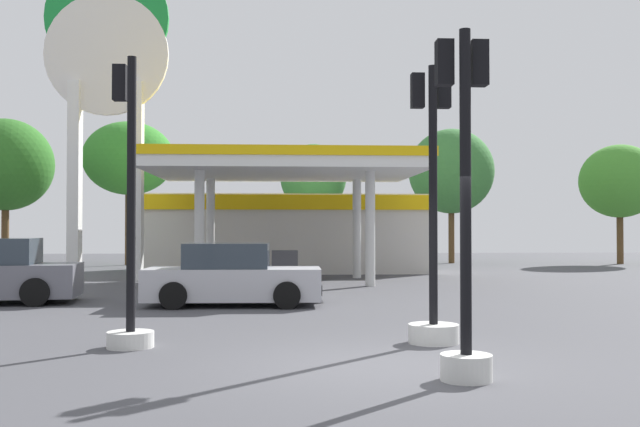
{
  "coord_description": "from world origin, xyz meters",
  "views": [
    {
      "loc": [
        -1.42,
        -9.75,
        1.86
      ],
      "look_at": [
        0.07,
        15.12,
        2.38
      ],
      "focal_mm": 40.83,
      "sensor_mm": 36.0,
      "label": 1
    }
  ],
  "objects_px": {
    "tree_4": "(620,181)",
    "car_2": "(232,277)",
    "tree_3": "(451,171)",
    "tree_2": "(313,178)",
    "station_pole_sign": "(107,75)",
    "traffic_signal_2": "(465,241)",
    "tree_1": "(129,159)",
    "traffic_signal_1": "(129,255)",
    "traffic_signal_0": "(433,255)",
    "tree_0": "(6,165)"
  },
  "relations": [
    {
      "from": "traffic_signal_2",
      "to": "tree_2",
      "type": "height_order",
      "value": "tree_2"
    },
    {
      "from": "station_pole_sign",
      "to": "tree_4",
      "type": "bearing_deg",
      "value": 25.05
    },
    {
      "from": "car_2",
      "to": "tree_1",
      "type": "relative_size",
      "value": 0.58
    },
    {
      "from": "car_2",
      "to": "traffic_signal_0",
      "type": "xyz_separation_m",
      "value": [
        3.61,
        -5.97,
        0.75
      ]
    },
    {
      "from": "car_2",
      "to": "tree_0",
      "type": "height_order",
      "value": "tree_0"
    },
    {
      "from": "station_pole_sign",
      "to": "traffic_signal_2",
      "type": "xyz_separation_m",
      "value": [
        8.32,
        -17.11,
        -5.57
      ]
    },
    {
      "from": "traffic_signal_0",
      "to": "tree_1",
      "type": "bearing_deg",
      "value": 111.37
    },
    {
      "from": "car_2",
      "to": "tree_3",
      "type": "relative_size",
      "value": 0.59
    },
    {
      "from": "traffic_signal_0",
      "to": "traffic_signal_1",
      "type": "relative_size",
      "value": 0.99
    },
    {
      "from": "station_pole_sign",
      "to": "car_2",
      "type": "xyz_separation_m",
      "value": [
        4.93,
        -8.25,
        -6.6
      ]
    },
    {
      "from": "traffic_signal_0",
      "to": "traffic_signal_2",
      "type": "distance_m",
      "value": 2.91
    },
    {
      "from": "traffic_signal_0",
      "to": "tree_2",
      "type": "xyz_separation_m",
      "value": [
        -0.62,
        26.32,
        3.07
      ]
    },
    {
      "from": "tree_3",
      "to": "tree_4",
      "type": "bearing_deg",
      "value": -9.4
    },
    {
      "from": "tree_0",
      "to": "tree_1",
      "type": "height_order",
      "value": "tree_0"
    },
    {
      "from": "car_2",
      "to": "traffic_signal_0",
      "type": "height_order",
      "value": "traffic_signal_0"
    },
    {
      "from": "tree_4",
      "to": "traffic_signal_0",
      "type": "bearing_deg",
      "value": -121.33
    },
    {
      "from": "traffic_signal_1",
      "to": "traffic_signal_2",
      "type": "height_order",
      "value": "traffic_signal_1"
    },
    {
      "from": "traffic_signal_1",
      "to": "tree_1",
      "type": "bearing_deg",
      "value": 101.41
    },
    {
      "from": "traffic_signal_2",
      "to": "station_pole_sign",
      "type": "bearing_deg",
      "value": 115.93
    },
    {
      "from": "traffic_signal_2",
      "to": "tree_4",
      "type": "bearing_deg",
      "value": 60.98
    },
    {
      "from": "tree_0",
      "to": "tree_2",
      "type": "distance_m",
      "value": 15.74
    },
    {
      "from": "car_2",
      "to": "tree_0",
      "type": "xyz_separation_m",
      "value": [
        -12.73,
        20.19,
        4.43
      ]
    },
    {
      "from": "traffic_signal_1",
      "to": "tree_2",
      "type": "relative_size",
      "value": 0.73
    },
    {
      "from": "traffic_signal_1",
      "to": "tree_0",
      "type": "xyz_separation_m",
      "value": [
        -11.49,
        26.32,
        3.66
      ]
    },
    {
      "from": "traffic_signal_1",
      "to": "tree_0",
      "type": "relative_size",
      "value": 0.61
    },
    {
      "from": "traffic_signal_2",
      "to": "tree_1",
      "type": "height_order",
      "value": "tree_1"
    },
    {
      "from": "car_2",
      "to": "tree_1",
      "type": "distance_m",
      "value": 21.37
    },
    {
      "from": "traffic_signal_1",
      "to": "tree_3",
      "type": "height_order",
      "value": "tree_3"
    },
    {
      "from": "station_pole_sign",
      "to": "tree_2",
      "type": "distance_m",
      "value": 14.73
    },
    {
      "from": "tree_2",
      "to": "station_pole_sign",
      "type": "bearing_deg",
      "value": -123.25
    },
    {
      "from": "traffic_signal_1",
      "to": "tree_1",
      "type": "distance_m",
      "value": 26.75
    },
    {
      "from": "tree_0",
      "to": "tree_3",
      "type": "bearing_deg",
      "value": 1.79
    },
    {
      "from": "station_pole_sign",
      "to": "traffic_signal_1",
      "type": "relative_size",
      "value": 2.51
    },
    {
      "from": "traffic_signal_1",
      "to": "traffic_signal_2",
      "type": "xyz_separation_m",
      "value": [
        4.62,
        -2.73,
        0.26
      ]
    },
    {
      "from": "station_pole_sign",
      "to": "tree_0",
      "type": "height_order",
      "value": "station_pole_sign"
    },
    {
      "from": "tree_2",
      "to": "tree_4",
      "type": "bearing_deg",
      "value": -3.06
    },
    {
      "from": "car_2",
      "to": "tree_0",
      "type": "distance_m",
      "value": 24.28
    },
    {
      "from": "car_2",
      "to": "tree_3",
      "type": "distance_m",
      "value": 23.77
    },
    {
      "from": "traffic_signal_1",
      "to": "tree_2",
      "type": "xyz_separation_m",
      "value": [
        4.24,
        26.48,
        3.06
      ]
    },
    {
      "from": "tree_3",
      "to": "station_pole_sign",
      "type": "bearing_deg",
      "value": -140.58
    },
    {
      "from": "traffic_signal_0",
      "to": "tree_2",
      "type": "distance_m",
      "value": 26.5
    },
    {
      "from": "station_pole_sign",
      "to": "tree_1",
      "type": "bearing_deg",
      "value": 97.59
    },
    {
      "from": "traffic_signal_1",
      "to": "tree_2",
      "type": "bearing_deg",
      "value": 80.91
    },
    {
      "from": "traffic_signal_0",
      "to": "tree_4",
      "type": "bearing_deg",
      "value": 58.67
    },
    {
      "from": "tree_1",
      "to": "tree_4",
      "type": "height_order",
      "value": "tree_1"
    },
    {
      "from": "tree_0",
      "to": "tree_1",
      "type": "distance_m",
      "value": 6.28
    },
    {
      "from": "tree_3",
      "to": "tree_2",
      "type": "bearing_deg",
      "value": -175.66
    },
    {
      "from": "station_pole_sign",
      "to": "tree_2",
      "type": "relative_size",
      "value": 1.82
    },
    {
      "from": "traffic_signal_0",
      "to": "tree_4",
      "type": "relative_size",
      "value": 0.72
    },
    {
      "from": "tree_4",
      "to": "car_2",
      "type": "bearing_deg",
      "value": -134.44
    }
  ]
}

